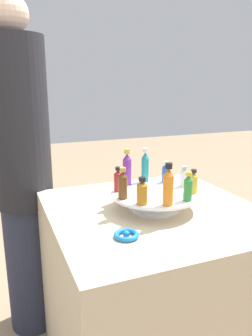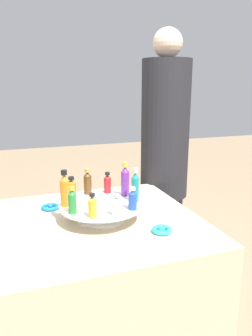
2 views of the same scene
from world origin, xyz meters
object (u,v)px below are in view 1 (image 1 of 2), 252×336
object	(u,v)px
display_stand	(155,198)
bottle_clear	(184,177)
bottle_blue	(166,173)
bottle_purple	(127,168)
bottle_brown	(123,184)
bottle_green	(188,187)
bottle_orange	(168,186)
bottle_gold	(193,182)
bottle_red	(118,180)
bottle_teal	(145,166)
ribbon_bow_teal	(174,187)
ribbon_bow_blue	(126,235)
person_figure	(23,176)
bottle_amber	(142,192)

from	to	relation	value
display_stand	bottle_clear	xyz separation A→B (m)	(-0.15, -0.02, 0.06)
bottle_blue	bottle_purple	size ratio (longest dim) A/B	0.60
display_stand	bottle_brown	xyz separation A→B (m)	(0.15, 0.02, 0.08)
bottle_brown	bottle_green	bearing A→B (deg)	152.50
bottle_green	bottle_orange	xyz separation A→B (m)	(0.09, 0.01, 0.02)
bottle_gold	bottle_red	bearing A→B (deg)	-27.50
bottle_green	bottle_gold	distance (m)	0.09
bottle_green	bottle_clear	distance (m)	0.17
bottle_teal	bottle_brown	size ratio (longest dim) A/B	1.24
bottle_gold	bottle_clear	world-z (taller)	bottle_gold
bottle_blue	ribbon_bow_teal	size ratio (longest dim) A/B	1.14
bottle_red	bottle_orange	distance (m)	0.24
bottle_clear	bottle_orange	world-z (taller)	bottle_orange
bottle_blue	bottle_teal	distance (m)	0.09
bottle_gold	bottle_red	size ratio (longest dim) A/B	0.98
ribbon_bow_blue	person_figure	xyz separation A→B (m)	(0.26, -0.71, 0.04)
bottle_gold	bottle_teal	xyz separation A→B (m)	(0.11, -0.21, 0.02)
bottle_blue	bottle_orange	bearing A→B (deg)	62.50
bottle_purple	bottle_brown	xyz separation A→B (m)	(0.08, 0.15, -0.02)
bottle_brown	bottle_orange	bearing A→B (deg)	134.50
display_stand	bottle_orange	distance (m)	0.17
bottle_orange	ribbon_bow_blue	world-z (taller)	bottle_orange
bottle_blue	bottle_teal	bearing A→B (deg)	-27.50
bottle_clear	bottle_brown	bearing A→B (deg)	8.50
bottle_blue	bottle_orange	world-z (taller)	bottle_orange
bottle_teal	person_figure	bearing A→B (deg)	-37.72
bottle_purple	ribbon_bow_blue	world-z (taller)	bottle_purple
bottle_orange	person_figure	size ratio (longest dim) A/B	0.09
bottle_clear	bottle_purple	distance (m)	0.24
bottle_green	bottle_orange	distance (m)	0.09
bottle_gold	bottle_brown	size ratio (longest dim) A/B	0.80
bottle_amber	ribbon_bow_teal	distance (m)	0.43
bottle_blue	ribbon_bow_teal	distance (m)	0.16
bottle_orange	bottle_clear	bearing A→B (deg)	-135.50
bottle_orange	ribbon_bow_teal	xyz separation A→B (m)	(-0.22, -0.33, -0.13)
bottle_red	bottle_green	bearing A→B (deg)	134.50
bottle_green	bottle_purple	distance (m)	0.29
display_stand	bottle_orange	bearing A→B (deg)	80.50
bottle_amber	bottle_orange	xyz separation A→B (m)	(-0.08, 0.04, 0.02)
bottle_blue	display_stand	bearing A→B (deg)	44.50
bottle_clear	ribbon_bow_blue	distance (m)	0.42
bottle_green	bottle_red	size ratio (longest dim) A/B	1.11
bottle_red	bottle_amber	xyz separation A→B (m)	(-0.03, 0.17, 0.00)
bottle_red	ribbon_bow_blue	bearing A→B (deg)	74.99
bottle_clear	bottle_brown	size ratio (longest dim) A/B	0.73
display_stand	bottle_amber	xyz separation A→B (m)	(0.10, 0.10, 0.07)
ribbon_bow_blue	bottle_orange	bearing A→B (deg)	-165.88
bottle_purple	bottle_brown	bearing A→B (deg)	62.50
display_stand	person_figure	size ratio (longest dim) A/B	0.21
bottle_clear	bottle_purple	size ratio (longest dim) A/B	0.56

